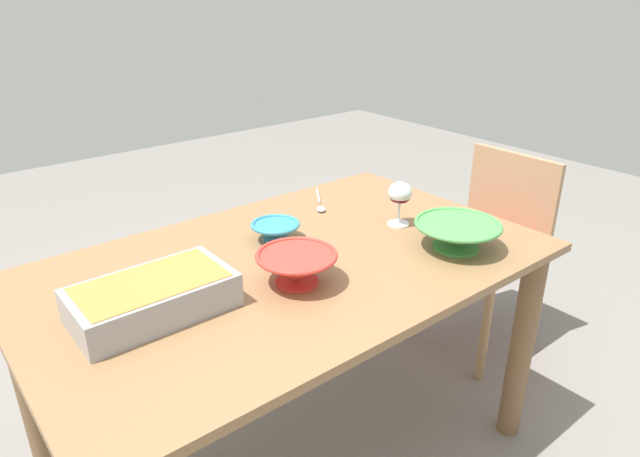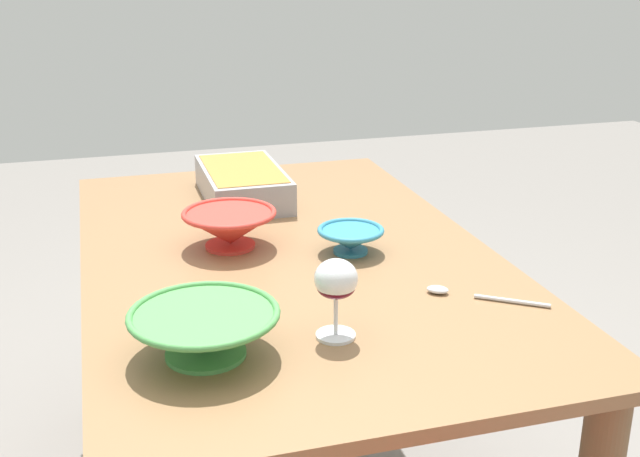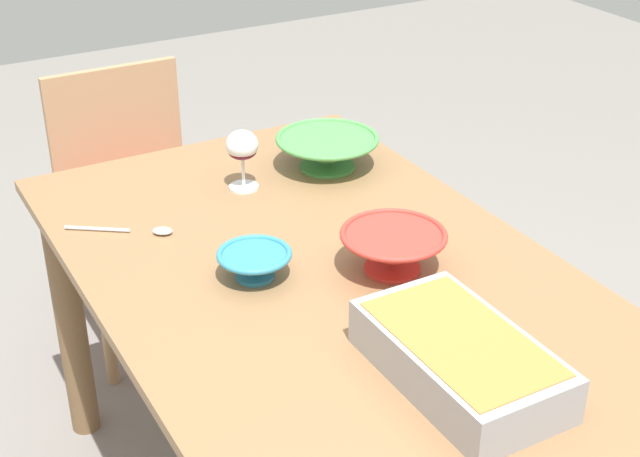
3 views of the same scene
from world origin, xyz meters
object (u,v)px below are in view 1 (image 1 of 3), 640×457
(serving_spoon, at_px, (320,204))
(casserole_dish, at_px, (153,296))
(wine_glass, at_px, (400,195))
(mixing_bowl, at_px, (297,266))
(small_bowl, at_px, (457,234))
(chair, at_px, (490,240))
(dining_table, at_px, (291,301))
(serving_bowl, at_px, (276,230))

(serving_spoon, bearing_deg, casserole_dish, 21.36)
(wine_glass, distance_m, serving_spoon, 0.32)
(mixing_bowl, relative_size, small_bowl, 0.84)
(casserole_dish, bearing_deg, chair, -177.08)
(dining_table, relative_size, serving_spoon, 7.09)
(chair, relative_size, mixing_bowl, 3.84)
(dining_table, xyz_separation_m, wine_glass, (-0.43, 0.02, 0.24))
(dining_table, bearing_deg, wine_glass, 177.56)
(casserole_dish, height_order, mixing_bowl, mixing_bowl)
(dining_table, relative_size, serving_bowl, 9.77)
(dining_table, distance_m, mixing_bowl, 0.23)
(mixing_bowl, height_order, serving_spoon, mixing_bowl)
(casserole_dish, height_order, small_bowl, casserole_dish)
(serving_spoon, bearing_deg, serving_bowl, 25.59)
(casserole_dish, distance_m, mixing_bowl, 0.37)
(mixing_bowl, bearing_deg, serving_spoon, -135.36)
(casserole_dish, distance_m, serving_bowl, 0.49)
(wine_glass, xyz_separation_m, small_bowl, (-0.00, 0.23, -0.06))
(wine_glass, height_order, small_bowl, wine_glass)
(dining_table, height_order, small_bowl, small_bowl)
(serving_bowl, bearing_deg, mixing_bowl, 66.66)
(casserole_dish, bearing_deg, small_bowl, 164.97)
(mixing_bowl, bearing_deg, serving_bowl, -113.34)
(chair, distance_m, serving_bowl, 1.09)
(chair, distance_m, casserole_dish, 1.55)
(dining_table, height_order, wine_glass, wine_glass)
(wine_glass, relative_size, casserole_dish, 0.39)
(chair, xyz_separation_m, casserole_dish, (1.51, 0.08, 0.32))
(serving_spoon, bearing_deg, dining_table, 39.20)
(chair, xyz_separation_m, serving_bowl, (1.05, -0.08, 0.31))
(dining_table, distance_m, small_bowl, 0.53)
(chair, bearing_deg, mixing_bowl, 8.66)
(chair, relative_size, wine_glass, 5.62)
(wine_glass, bearing_deg, serving_bowl, -21.87)
(dining_table, height_order, casserole_dish, casserole_dish)
(casserole_dish, bearing_deg, mixing_bowl, 164.45)
(serving_bowl, xyz_separation_m, serving_spoon, (-0.29, -0.14, -0.03))
(chair, relative_size, casserole_dish, 2.21)
(mixing_bowl, relative_size, serving_spoon, 1.04)
(serving_bowl, relative_size, serving_spoon, 0.73)
(mixing_bowl, bearing_deg, small_bowl, 165.34)
(dining_table, distance_m, serving_bowl, 0.22)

